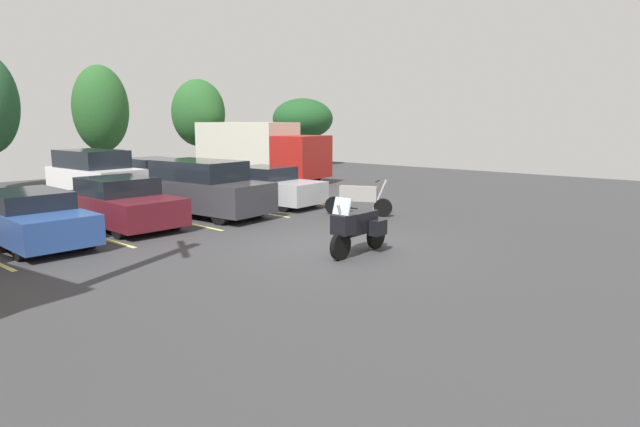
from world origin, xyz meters
TOP-DOWN VIEW (x-y plane):
  - ground at (0.00, 0.00)m, footprint 44.00×44.00m
  - motorcycle_touring at (-0.15, -0.78)m, footprint 2.11×0.88m
  - motorcycle_second at (4.14, 2.35)m, footprint 1.07×2.12m
  - parking_stripes at (-1.81, 6.33)m, footprint 14.06×5.01m
  - car_blue at (-4.69, 6.17)m, footprint 2.01×4.42m
  - car_maroon at (-1.99, 6.57)m, footprint 2.13×4.50m
  - car_charcoal at (0.82, 6.34)m, footprint 2.26×4.99m
  - car_silver at (3.75, 6.29)m, footprint 1.97×4.41m
  - car_far_white at (0.18, 12.30)m, footprint 2.03×4.38m
  - car_far_navy at (2.97, 12.42)m, footprint 2.17×4.73m
  - box_truck at (9.00, 12.30)m, footprint 3.20×7.25m
  - tree_center_left at (18.01, 17.46)m, footprint 4.18×4.18m
  - tree_center at (3.46, 17.72)m, footprint 2.67×2.67m
  - tree_left at (9.25, 17.56)m, footprint 3.02×3.02m

SIDE VIEW (x-z plane):
  - ground at x=0.00m, z-range -0.10..0.00m
  - parking_stripes at x=-1.81m, z-range 0.00..0.01m
  - motorcycle_second at x=4.14m, z-range -0.04..1.19m
  - motorcycle_touring at x=-0.15m, z-range -0.05..1.37m
  - car_blue at x=-4.69m, z-range 0.00..1.36m
  - car_silver at x=3.75m, z-range -0.03..1.40m
  - car_maroon at x=-1.99m, z-range -0.03..1.43m
  - car_far_navy at x=2.97m, z-range -0.01..1.50m
  - car_charcoal at x=0.82m, z-range -0.01..1.82m
  - car_far_white at x=0.18m, z-range -0.01..1.97m
  - box_truck at x=9.00m, z-range 0.08..3.10m
  - tree_center_left at x=18.01m, z-range 0.91..5.52m
  - tree_left at x=9.25m, z-range 0.81..6.24m
  - tree_center at x=3.46m, z-range 0.76..6.56m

